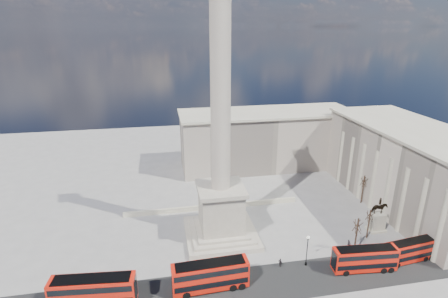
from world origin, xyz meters
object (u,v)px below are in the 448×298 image
object	(u,v)px
red_bus_d	(365,259)
red_bus_a	(94,291)
red_bus_c	(410,251)
equestrian_statue	(377,219)
victorian_lamp	(307,248)
pedestrian_standing	(398,247)
red_bus_b	(211,275)
nelsons_column	(221,177)
pedestrian_walking	(349,243)
pedestrian_crossing	(280,263)

from	to	relation	value
red_bus_d	red_bus_a	bearing A→B (deg)	-175.21
red_bus_c	equestrian_statue	bearing A→B (deg)	82.60
red_bus_a	red_bus_c	world-z (taller)	red_bus_a
victorian_lamp	pedestrian_standing	bearing A→B (deg)	1.96
red_bus_b	nelsons_column	bearing A→B (deg)	71.49
pedestrian_walking	pedestrian_standing	distance (m)	8.79
pedestrian_standing	red_bus_c	bearing A→B (deg)	89.63
pedestrian_walking	red_bus_b	bearing A→B (deg)	-179.56
red_bus_c	nelsons_column	bearing A→B (deg)	149.18
red_bus_d	pedestrian_walking	xyz separation A→B (m)	(0.86, 6.64, -1.55)
red_bus_d	victorian_lamp	xyz separation A→B (m)	(-9.27, 3.09, 1.16)
red_bus_d	equestrian_statue	distance (m)	14.47
pedestrian_standing	nelsons_column	bearing A→B (deg)	-23.99
equestrian_statue	pedestrian_crossing	xyz separation A→B (m)	(-23.33, -7.50, -1.71)
nelsons_column	equestrian_statue	world-z (taller)	nelsons_column
nelsons_column	red_bus_d	bearing A→B (deg)	-33.78
equestrian_statue	red_bus_b	bearing A→B (deg)	-163.56
red_bus_b	pedestrian_standing	bearing A→B (deg)	3.04
red_bus_c	victorian_lamp	bearing A→B (deg)	166.30
red_bus_c	pedestrian_standing	bearing A→B (deg)	87.17
red_bus_d	red_bus_c	bearing A→B (deg)	9.94
red_bus_b	pedestrian_standing	size ratio (longest dim) A/B	6.74
red_bus_c	pedestrian_crossing	size ratio (longest dim) A/B	6.13
nelsons_column	red_bus_a	world-z (taller)	nelsons_column
victorian_lamp	equestrian_statue	distance (m)	20.32
victorian_lamp	pedestrian_walking	world-z (taller)	victorian_lamp
red_bus_a	equestrian_statue	distance (m)	54.77
red_bus_a	red_bus_b	size ratio (longest dim) A/B	1.03
pedestrian_crossing	red_bus_b	bearing A→B (deg)	76.99
pedestrian_standing	pedestrian_crossing	distance (m)	23.04
nelsons_column	red_bus_c	size ratio (longest dim) A/B	4.86
red_bus_d	pedestrian_crossing	distance (m)	14.39
red_bus_d	equestrian_statue	world-z (taller)	equestrian_statue
red_bus_b	pedestrian_walking	distance (m)	28.23
equestrian_statue	pedestrian_walking	distance (m)	9.78
pedestrian_walking	pedestrian_standing	world-z (taller)	pedestrian_standing
victorian_lamp	pedestrian_standing	size ratio (longest dim) A/B	3.26
nelsons_column	pedestrian_crossing	xyz separation A→B (m)	(8.48, -11.50, -12.08)
red_bus_a	equestrian_statue	xyz separation A→B (m)	(53.65, 11.01, -0.09)
nelsons_column	pedestrian_crossing	size ratio (longest dim) A/B	29.76
red_bus_b	red_bus_c	distance (m)	35.95
red_bus_a	pedestrian_walking	world-z (taller)	red_bus_a
pedestrian_standing	equestrian_statue	bearing A→B (deg)	-96.74
red_bus_b	equestrian_statue	xyz separation A→B (m)	(36.05, 10.64, -0.04)
red_bus_c	pedestrian_walking	bearing A→B (deg)	138.91
victorian_lamp	nelsons_column	bearing A→B (deg)	137.83
pedestrian_walking	pedestrian_crossing	world-z (taller)	pedestrian_crossing
red_bus_b	red_bus_c	world-z (taller)	red_bus_b
red_bus_c	pedestrian_crossing	world-z (taller)	red_bus_c
nelsons_column	red_bus_b	size ratio (longest dim) A/B	4.07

